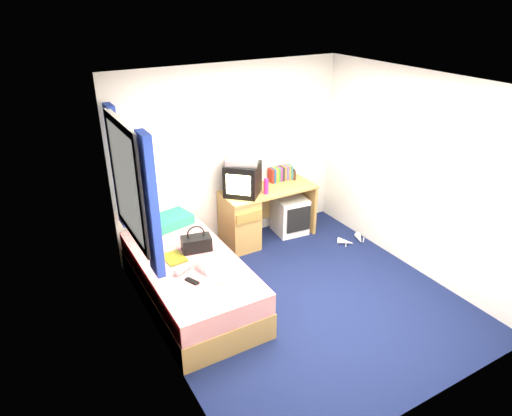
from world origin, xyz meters
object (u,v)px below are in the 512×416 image
pillow (169,221)px  white_heels (353,240)px  magazine (174,258)px  bed (191,281)px  picture_frame (294,174)px  water_bottle (183,269)px  towel (212,264)px  crt_tv (243,179)px  handbag (196,243)px  pink_water_bottle (266,187)px  colour_swatch_fan (224,281)px  desk (250,216)px  vcr (242,161)px  aerosol_can (256,185)px  storage_cube (290,215)px  remote_control (192,281)px

pillow → white_heels: 2.54m
magazine → bed: bearing=-40.5°
picture_frame → water_bottle: picture_frame is taller
towel → crt_tv: bearing=48.6°
pillow → white_heels: bearing=-18.2°
crt_tv → handbag: crt_tv is taller
pink_water_bottle → colour_swatch_fan: size_ratio=0.90×
desk → handbag: size_ratio=3.63×
desk → crt_tv: crt_tv is taller
crt_tv → vcr: bearing=90.0°
magazine → white_heels: (2.57, -0.01, -0.51)m
aerosol_can → towel: size_ratio=0.65×
water_bottle → white_heels: bearing=6.2°
pillow → storage_cube: bearing=-1.8°
handbag → white_heels: handbag is taller
pillow → remote_control: 1.29m
pillow → white_heels: (2.35, -0.77, -0.56)m
handbag → white_heels: size_ratio=0.85×
storage_cube → pillow: bearing=-176.0°
water_bottle → white_heels: water_bottle is taller
towel → water_bottle: bearing=166.7°
pillow → towel: size_ratio=1.99×
bed → remote_control: 0.50m
colour_swatch_fan → remote_control: bearing=150.7°
towel → water_bottle: size_ratio=1.36×
water_bottle → vcr: bearing=39.0°
towel → remote_control: bearing=-153.6°
colour_swatch_fan → pillow: bearing=92.0°
storage_cube → vcr: bearing=-176.1°
remote_control → white_heels: 2.67m
desk → magazine: bearing=-151.7°
handbag → towel: handbag is taller
magazine → water_bottle: water_bottle is taller
pillow → water_bottle: pillow is taller
magazine → crt_tv: bearing=30.3°
aerosol_can → magazine: aerosol_can is taller
picture_frame → water_bottle: (-2.15, -1.13, -0.24)m
vcr → white_heels: 1.92m
picture_frame → pink_water_bottle: bearing=-139.0°
handbag → desk: bearing=43.6°
pillow → handbag: size_ratio=1.51×
pillow → magazine: 0.80m
vcr → towel: size_ratio=1.48×
handbag → water_bottle: 0.46m
magazine → handbag: bearing=9.3°
vcr → colour_swatch_fan: bearing=-88.0°
pillow → aerosol_can: 1.26m
colour_swatch_fan → magazine: bearing=112.5°
crt_tv → magazine: 1.50m
crt_tv → colour_swatch_fan: (-0.97, -1.39, -0.41)m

